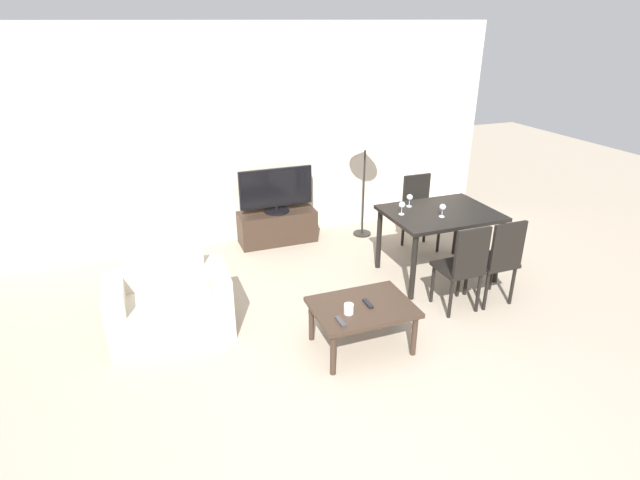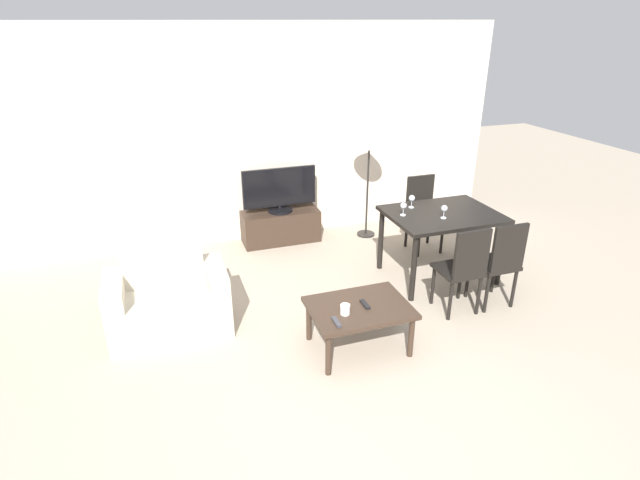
{
  "view_description": "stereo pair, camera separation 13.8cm",
  "coord_description": "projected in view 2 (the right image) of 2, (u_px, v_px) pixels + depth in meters",
  "views": [
    {
      "loc": [
        -1.26,
        -2.59,
        2.71
      ],
      "look_at": [
        0.37,
        1.76,
        0.65
      ],
      "focal_mm": 28.0,
      "sensor_mm": 36.0,
      "label": 1
    },
    {
      "loc": [
        -1.13,
        -2.63,
        2.71
      ],
      "look_at": [
        0.37,
        1.76,
        0.65
      ],
      "focal_mm": 28.0,
      "sensor_mm": 36.0,
      "label": 2
    }
  ],
  "objects": [
    {
      "name": "dining_chair_far",
      "position": [
        423.0,
        210.0,
        6.26
      ],
      "size": [
        0.4,
        0.4,
        0.93
      ],
      "color": "black",
      "rests_on": "ground_plane"
    },
    {
      "name": "remote_secondary",
      "position": [
        365.0,
        304.0,
        4.33
      ],
      "size": [
        0.04,
        0.15,
        0.02
      ],
      "color": "black",
      "rests_on": "coffee_table"
    },
    {
      "name": "wall_back",
      "position": [
        246.0,
        138.0,
        6.23
      ],
      "size": [
        6.89,
        0.06,
        2.7
      ],
      "color": "beige",
      "rests_on": "ground_plane"
    },
    {
      "name": "remote_primary",
      "position": [
        336.0,
        322.0,
        4.08
      ],
      "size": [
        0.04,
        0.15,
        0.02
      ],
      "color": "#38383D",
      "rests_on": "coffee_table"
    },
    {
      "name": "floor_lamp",
      "position": [
        369.0,
        142.0,
        6.32
      ],
      "size": [
        0.4,
        0.4,
        1.46
      ],
      "color": "black",
      "rests_on": "ground_plane"
    },
    {
      "name": "wine_glass_center",
      "position": [
        444.0,
        209.0,
        5.25
      ],
      "size": [
        0.07,
        0.07,
        0.15
      ],
      "color": "silver",
      "rests_on": "dining_table"
    },
    {
      "name": "wine_glass_left",
      "position": [
        412.0,
        199.0,
        5.55
      ],
      "size": [
        0.07,
        0.07,
        0.15
      ],
      "color": "silver",
      "rests_on": "dining_table"
    },
    {
      "name": "ground_plane",
      "position": [
        349.0,
        417.0,
        3.71
      ],
      "size": [
        18.0,
        18.0,
        0.0
      ],
      "primitive_type": "plane",
      "color": "tan"
    },
    {
      "name": "wine_glass_right",
      "position": [
        403.0,
        206.0,
        5.32
      ],
      "size": [
        0.07,
        0.07,
        0.15
      ],
      "color": "silver",
      "rests_on": "dining_table"
    },
    {
      "name": "dining_chair_near",
      "position": [
        463.0,
        266.0,
        4.82
      ],
      "size": [
        0.4,
        0.4,
        0.93
      ],
      "color": "black",
      "rests_on": "ground_plane"
    },
    {
      "name": "tv",
      "position": [
        279.0,
        190.0,
        6.36
      ],
      "size": [
        0.95,
        0.32,
        0.58
      ],
      "color": "black",
      "rests_on": "tv_stand"
    },
    {
      "name": "dining_chair_near_right",
      "position": [
        500.0,
        260.0,
        4.95
      ],
      "size": [
        0.4,
        0.4,
        0.93
      ],
      "color": "black",
      "rests_on": "ground_plane"
    },
    {
      "name": "coffee_table",
      "position": [
        359.0,
        311.0,
        4.35
      ],
      "size": [
        0.87,
        0.64,
        0.43
      ],
      "color": "#38281E",
      "rests_on": "ground_plane"
    },
    {
      "name": "armchair",
      "position": [
        168.0,
        301.0,
        4.65
      ],
      "size": [
        1.08,
        0.63,
        0.81
      ],
      "color": "beige",
      "rests_on": "ground_plane"
    },
    {
      "name": "tv_stand",
      "position": [
        281.0,
        226.0,
        6.56
      ],
      "size": [
        1.0,
        0.39,
        0.42
      ],
      "color": "#38281E",
      "rests_on": "ground_plane"
    },
    {
      "name": "cup_white_near",
      "position": [
        345.0,
        309.0,
        4.19
      ],
      "size": [
        0.08,
        0.08,
        0.09
      ],
      "color": "white",
      "rests_on": "coffee_table"
    },
    {
      "name": "dining_table",
      "position": [
        442.0,
        221.0,
        5.48
      ],
      "size": [
        1.19,
        0.9,
        0.78
      ],
      "color": "black",
      "rests_on": "ground_plane"
    }
  ]
}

